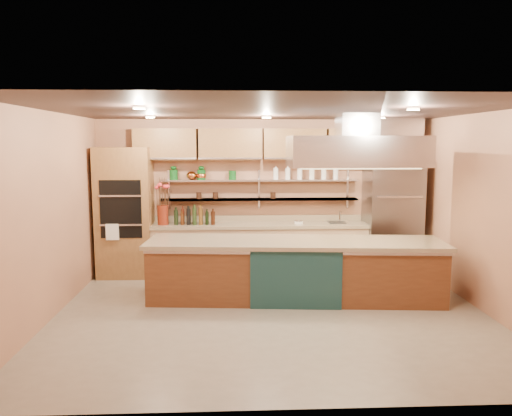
{
  "coord_description": "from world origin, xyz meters",
  "views": [
    {
      "loc": [
        -0.52,
        -6.68,
        2.37
      ],
      "look_at": [
        -0.17,
        1.0,
        1.37
      ],
      "focal_mm": 35.0,
      "sensor_mm": 36.0,
      "label": 1
    }
  ],
  "objects_px": {
    "kitchen_scale": "(298,221)",
    "green_canister": "(232,175)",
    "refrigerator": "(392,216)",
    "flower_vase": "(163,215)",
    "island": "(295,270)",
    "copper_kettle": "(192,175)"
  },
  "relations": [
    {
      "from": "green_canister",
      "to": "island",
      "type": "bearing_deg",
      "value": -60.8
    },
    {
      "from": "flower_vase",
      "to": "island",
      "type": "bearing_deg",
      "value": -33.92
    },
    {
      "from": "kitchen_scale",
      "to": "refrigerator",
      "type": "bearing_deg",
      "value": 4.29
    },
    {
      "from": "green_canister",
      "to": "flower_vase",
      "type": "bearing_deg",
      "value": -169.92
    },
    {
      "from": "flower_vase",
      "to": "copper_kettle",
      "type": "xyz_separation_m",
      "value": [
        0.5,
        0.22,
        0.69
      ]
    },
    {
      "from": "island",
      "to": "copper_kettle",
      "type": "relative_size",
      "value": 23.17
    },
    {
      "from": "refrigerator",
      "to": "copper_kettle",
      "type": "xyz_separation_m",
      "value": [
        -3.63,
        0.23,
        0.74
      ]
    },
    {
      "from": "island",
      "to": "green_canister",
      "type": "height_order",
      "value": "green_canister"
    },
    {
      "from": "refrigerator",
      "to": "green_canister",
      "type": "distance_m",
      "value": 2.99
    },
    {
      "from": "refrigerator",
      "to": "flower_vase",
      "type": "distance_m",
      "value": 4.13
    },
    {
      "from": "refrigerator",
      "to": "green_canister",
      "type": "relative_size",
      "value": 13.02
    },
    {
      "from": "refrigerator",
      "to": "kitchen_scale",
      "type": "distance_m",
      "value": 1.71
    },
    {
      "from": "flower_vase",
      "to": "copper_kettle",
      "type": "distance_m",
      "value": 0.88
    },
    {
      "from": "island",
      "to": "green_canister",
      "type": "distance_m",
      "value": 2.35
    },
    {
      "from": "copper_kettle",
      "to": "flower_vase",
      "type": "bearing_deg",
      "value": -156.28
    },
    {
      "from": "flower_vase",
      "to": "copper_kettle",
      "type": "relative_size",
      "value": 1.83
    },
    {
      "from": "copper_kettle",
      "to": "green_canister",
      "type": "bearing_deg",
      "value": 0.0
    },
    {
      "from": "island",
      "to": "flower_vase",
      "type": "bearing_deg",
      "value": 150.66
    },
    {
      "from": "kitchen_scale",
      "to": "green_canister",
      "type": "xyz_separation_m",
      "value": [
        -1.19,
        0.22,
        0.83
      ]
    },
    {
      "from": "island",
      "to": "copper_kettle",
      "type": "xyz_separation_m",
      "value": [
        -1.68,
        1.69,
        1.33
      ]
    },
    {
      "from": "green_canister",
      "to": "kitchen_scale",
      "type": "bearing_deg",
      "value": -10.51
    },
    {
      "from": "island",
      "to": "green_canister",
      "type": "relative_size",
      "value": 27.09
    }
  ]
}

